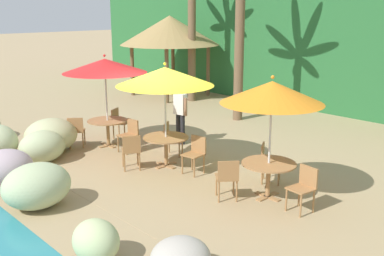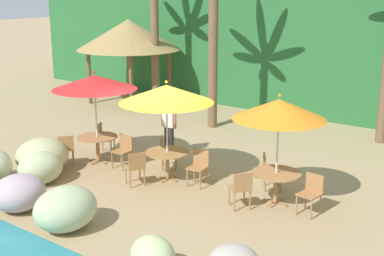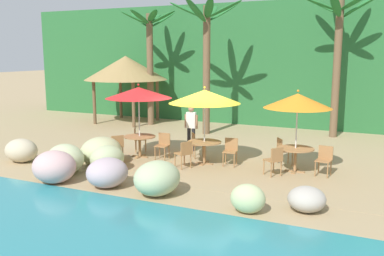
{
  "view_description": "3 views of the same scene",
  "coord_description": "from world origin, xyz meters",
  "px_view_note": "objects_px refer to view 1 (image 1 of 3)",
  "views": [
    {
      "loc": [
        8.44,
        -6.9,
        3.76
      ],
      "look_at": [
        0.58,
        0.42,
        0.93
      ],
      "focal_mm": 43.04,
      "sensor_mm": 36.0,
      "label": 1
    },
    {
      "loc": [
        8.13,
        -9.63,
        4.71
      ],
      "look_at": [
        0.67,
        0.33,
        1.32
      ],
      "focal_mm": 48.95,
      "sensor_mm": 36.0,
      "label": 2
    },
    {
      "loc": [
        5.59,
        -12.57,
        3.58
      ],
      "look_at": [
        -0.2,
        -0.13,
        1.16
      ],
      "focal_mm": 40.04,
      "sensor_mm": 36.0,
      "label": 3
    }
  ],
  "objects_px": {
    "chair_red_left": "(76,130)",
    "chair_orange_left": "(227,176)",
    "chair_yellow_left": "(131,149)",
    "umbrella_orange": "(272,92)",
    "dining_table_red": "(108,125)",
    "palm_tree_second": "(240,0)",
    "chair_red_inland": "(119,121)",
    "chair_orange_inland": "(267,160)",
    "chair_yellow_seaward": "(196,152)",
    "waiter_in_white": "(180,110)",
    "umbrella_red": "(105,66)",
    "chair_orange_seaward": "(304,185)",
    "chair_yellow_inland": "(171,136)",
    "palapa_hut": "(170,31)",
    "palm_tree_nearest": "(192,5)",
    "dining_table_orange": "(269,169)",
    "dining_table_yellow": "(166,142)",
    "chair_red_seaward": "(130,133)",
    "umbrella_yellow": "(165,76)"
  },
  "relations": [
    {
      "from": "chair_red_left",
      "to": "chair_orange_left",
      "type": "height_order",
      "value": "same"
    },
    {
      "from": "chair_yellow_left",
      "to": "umbrella_orange",
      "type": "height_order",
      "value": "umbrella_orange"
    },
    {
      "from": "dining_table_red",
      "to": "palm_tree_second",
      "type": "bearing_deg",
      "value": 85.75
    },
    {
      "from": "chair_yellow_left",
      "to": "chair_red_inland",
      "type": "bearing_deg",
      "value": 151.61
    },
    {
      "from": "chair_orange_inland",
      "to": "chair_red_inland",
      "type": "bearing_deg",
      "value": -176.18
    },
    {
      "from": "chair_yellow_seaward",
      "to": "waiter_in_white",
      "type": "bearing_deg",
      "value": 146.83
    },
    {
      "from": "umbrella_red",
      "to": "chair_yellow_left",
      "type": "xyz_separation_m",
      "value": [
        2.06,
        -0.69,
        -1.72
      ]
    },
    {
      "from": "chair_red_inland",
      "to": "palm_tree_second",
      "type": "bearing_deg",
      "value": 78.52
    },
    {
      "from": "chair_orange_seaward",
      "to": "chair_orange_left",
      "type": "distance_m",
      "value": 1.49
    },
    {
      "from": "chair_orange_seaward",
      "to": "chair_orange_left",
      "type": "xyz_separation_m",
      "value": [
        -1.31,
        -0.71,
        0.0
      ]
    },
    {
      "from": "chair_yellow_inland",
      "to": "waiter_in_white",
      "type": "height_order",
      "value": "waiter_in_white"
    },
    {
      "from": "palm_tree_second",
      "to": "palapa_hut",
      "type": "distance_m",
      "value": 5.29
    },
    {
      "from": "umbrella_orange",
      "to": "palm_tree_nearest",
      "type": "distance_m",
      "value": 10.27
    },
    {
      "from": "dining_table_orange",
      "to": "waiter_in_white",
      "type": "bearing_deg",
      "value": 163.09
    },
    {
      "from": "chair_yellow_seaward",
      "to": "palm_tree_second",
      "type": "relative_size",
      "value": 0.15
    },
    {
      "from": "dining_table_red",
      "to": "chair_orange_inland",
      "type": "relative_size",
      "value": 1.26
    },
    {
      "from": "palm_tree_nearest",
      "to": "palapa_hut",
      "type": "distance_m",
      "value": 1.84
    },
    {
      "from": "dining_table_orange",
      "to": "palapa_hut",
      "type": "relative_size",
      "value": 0.26
    },
    {
      "from": "chair_red_inland",
      "to": "chair_orange_seaward",
      "type": "xyz_separation_m",
      "value": [
        6.62,
        -0.33,
        0.0
      ]
    },
    {
      "from": "dining_table_red",
      "to": "chair_yellow_left",
      "type": "height_order",
      "value": "chair_yellow_left"
    },
    {
      "from": "chair_red_inland",
      "to": "palapa_hut",
      "type": "height_order",
      "value": "palapa_hut"
    },
    {
      "from": "waiter_in_white",
      "to": "palm_tree_second",
      "type": "bearing_deg",
      "value": 104.09
    },
    {
      "from": "chair_orange_inland",
      "to": "palm_tree_second",
      "type": "xyz_separation_m",
      "value": [
        -4.36,
        3.93,
        3.48
      ]
    },
    {
      "from": "dining_table_red",
      "to": "dining_table_yellow",
      "type": "distance_m",
      "value": 2.4
    },
    {
      "from": "palm_tree_second",
      "to": "dining_table_yellow",
      "type": "bearing_deg",
      "value": -67.44
    },
    {
      "from": "chair_red_seaward",
      "to": "chair_yellow_left",
      "type": "xyz_separation_m",
      "value": [
        1.21,
        -0.83,
        0.0
      ]
    },
    {
      "from": "dining_table_red",
      "to": "chair_red_inland",
      "type": "relative_size",
      "value": 1.26
    },
    {
      "from": "dining_table_red",
      "to": "palapa_hut",
      "type": "xyz_separation_m",
      "value": [
        -4.64,
        6.22,
        2.18
      ]
    },
    {
      "from": "chair_red_inland",
      "to": "umbrella_orange",
      "type": "relative_size",
      "value": 0.35
    },
    {
      "from": "dining_table_yellow",
      "to": "chair_yellow_inland",
      "type": "xyz_separation_m",
      "value": [
        -0.57,
        0.63,
        -0.1
      ]
    },
    {
      "from": "palapa_hut",
      "to": "dining_table_red",
      "type": "bearing_deg",
      "value": -53.28
    },
    {
      "from": "palm_tree_second",
      "to": "chair_yellow_left",
      "type": "bearing_deg",
      "value": -73.39
    },
    {
      "from": "chair_red_seaward",
      "to": "dining_table_yellow",
      "type": "relative_size",
      "value": 0.79
    },
    {
      "from": "umbrella_yellow",
      "to": "chair_yellow_seaward",
      "type": "xyz_separation_m",
      "value": [
        0.83,
        0.2,
        -1.69
      ]
    },
    {
      "from": "chair_red_seaward",
      "to": "umbrella_yellow",
      "type": "xyz_separation_m",
      "value": [
        1.55,
        -0.05,
        1.69
      ]
    },
    {
      "from": "chair_yellow_inland",
      "to": "palm_tree_second",
      "type": "distance_m",
      "value": 5.67
    },
    {
      "from": "chair_orange_seaward",
      "to": "palm_tree_second",
      "type": "distance_m",
      "value": 8.15
    },
    {
      "from": "chair_yellow_inland",
      "to": "chair_orange_left",
      "type": "bearing_deg",
      "value": -19.76
    },
    {
      "from": "chair_orange_inland",
      "to": "palapa_hut",
      "type": "bearing_deg",
      "value": 151.08
    },
    {
      "from": "chair_yellow_left",
      "to": "dining_table_orange",
      "type": "relative_size",
      "value": 0.79
    },
    {
      "from": "chair_orange_left",
      "to": "palm_tree_second",
      "type": "distance_m",
      "value": 7.75
    },
    {
      "from": "umbrella_yellow",
      "to": "chair_orange_left",
      "type": "height_order",
      "value": "umbrella_yellow"
    },
    {
      "from": "umbrella_orange",
      "to": "palm_tree_second",
      "type": "bearing_deg",
      "value": 136.88
    },
    {
      "from": "chair_orange_left",
      "to": "palm_tree_second",
      "type": "relative_size",
      "value": 0.15
    },
    {
      "from": "chair_red_left",
      "to": "palapa_hut",
      "type": "relative_size",
      "value": 0.2
    },
    {
      "from": "chair_red_inland",
      "to": "dining_table_yellow",
      "type": "bearing_deg",
      "value": -11.63
    },
    {
      "from": "umbrella_yellow",
      "to": "umbrella_orange",
      "type": "bearing_deg",
      "value": 5.61
    },
    {
      "from": "dining_table_red",
      "to": "chair_red_left",
      "type": "xyz_separation_m",
      "value": [
        -0.45,
        -0.73,
        -0.1
      ]
    },
    {
      "from": "umbrella_orange",
      "to": "chair_orange_inland",
      "type": "distance_m",
      "value": 1.86
    },
    {
      "from": "waiter_in_white",
      "to": "umbrella_orange",
      "type": "bearing_deg",
      "value": -16.91
    }
  ]
}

